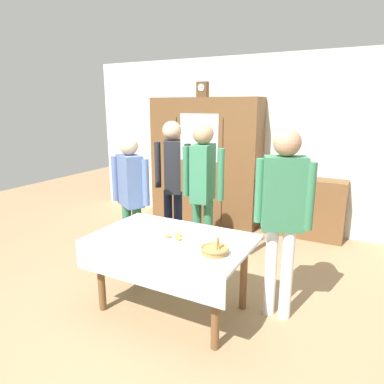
{
  "coord_description": "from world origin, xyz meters",
  "views": [
    {
      "loc": [
        1.59,
        -2.79,
        1.95
      ],
      "look_at": [
        0.0,
        0.2,
        1.1
      ],
      "focal_mm": 32.42,
      "sensor_mm": 36.0,
      "label": 1
    }
  ],
  "objects_px": {
    "tea_cup_mid_right": "(205,234)",
    "tea_cup_mid_left": "(155,223)",
    "tea_cup_near_left": "(183,248)",
    "person_behind_table_right": "(173,175)",
    "bread_basket": "(215,250)",
    "spoon_mid_left": "(237,242)",
    "mantel_clock": "(203,89)",
    "tea_cup_far_right": "(212,241)",
    "person_by_cabinet": "(203,183)",
    "person_behind_table_left": "(283,206)",
    "person_beside_shelf": "(131,190)",
    "tea_cup_front_edge": "(139,225)",
    "pastry_plate": "(174,238)",
    "book_stack": "(307,175)",
    "wall_cabinet": "(205,161)",
    "spoon_back_edge": "(127,241)",
    "tea_cup_near_right": "(138,232)",
    "bookshelf_low": "(305,208)",
    "dining_table": "(170,250)"
  },
  "relations": [
    {
      "from": "person_behind_table_left",
      "to": "spoon_mid_left",
      "type": "bearing_deg",
      "value": -150.57
    },
    {
      "from": "tea_cup_front_edge",
      "to": "tea_cup_mid_left",
      "type": "distance_m",
      "value": 0.17
    },
    {
      "from": "book_stack",
      "to": "spoon_mid_left",
      "type": "relative_size",
      "value": 1.86
    },
    {
      "from": "dining_table",
      "to": "mantel_clock",
      "type": "xyz_separation_m",
      "value": [
        -0.96,
        2.59,
        1.55
      ]
    },
    {
      "from": "mantel_clock",
      "to": "bread_basket",
      "type": "relative_size",
      "value": 1.0
    },
    {
      "from": "mantel_clock",
      "to": "bread_basket",
      "type": "xyz_separation_m",
      "value": [
        1.46,
        -2.7,
        -1.4
      ]
    },
    {
      "from": "wall_cabinet",
      "to": "tea_cup_mid_left",
      "type": "relative_size",
      "value": 15.88
    },
    {
      "from": "mantel_clock",
      "to": "tea_cup_far_right",
      "type": "bearing_deg",
      "value": -61.83
    },
    {
      "from": "dining_table",
      "to": "tea_cup_far_right",
      "type": "relative_size",
      "value": 11.41
    },
    {
      "from": "wall_cabinet",
      "to": "mantel_clock",
      "type": "height_order",
      "value": "mantel_clock"
    },
    {
      "from": "wall_cabinet",
      "to": "person_behind_table_left",
      "type": "relative_size",
      "value": 1.17
    },
    {
      "from": "tea_cup_far_right",
      "to": "tea_cup_front_edge",
      "type": "bearing_deg",
      "value": 177.03
    },
    {
      "from": "book_stack",
      "to": "person_behind_table_right",
      "type": "height_order",
      "value": "person_behind_table_right"
    },
    {
      "from": "person_behind_table_left",
      "to": "tea_cup_mid_right",
      "type": "bearing_deg",
      "value": -162.89
    },
    {
      "from": "book_stack",
      "to": "tea_cup_near_left",
      "type": "xyz_separation_m",
      "value": [
        -0.5,
        -2.82,
        -0.18
      ]
    },
    {
      "from": "tea_cup_mid_left",
      "to": "bread_basket",
      "type": "relative_size",
      "value": 0.54
    },
    {
      "from": "bread_basket",
      "to": "person_by_cabinet",
      "type": "xyz_separation_m",
      "value": [
        -0.63,
        1.04,
        0.3
      ]
    },
    {
      "from": "tea_cup_front_edge",
      "to": "pastry_plate",
      "type": "bearing_deg",
      "value": -13.61
    },
    {
      "from": "dining_table",
      "to": "person_behind_table_left",
      "type": "relative_size",
      "value": 0.84
    },
    {
      "from": "tea_cup_mid_right",
      "to": "tea_cup_mid_left",
      "type": "bearing_deg",
      "value": 175.84
    },
    {
      "from": "tea_cup_mid_right",
      "to": "person_behind_table_right",
      "type": "xyz_separation_m",
      "value": [
        -0.91,
        0.93,
        0.31
      ]
    },
    {
      "from": "pastry_plate",
      "to": "spoon_back_edge",
      "type": "bearing_deg",
      "value": -147.16
    },
    {
      "from": "tea_cup_far_right",
      "to": "person_behind_table_right",
      "type": "xyz_separation_m",
      "value": [
        -1.04,
        1.06,
        0.31
      ]
    },
    {
      "from": "tea_cup_mid_left",
      "to": "spoon_back_edge",
      "type": "xyz_separation_m",
      "value": [
        0.02,
        -0.48,
        -0.02
      ]
    },
    {
      "from": "tea_cup_mid_right",
      "to": "person_behind_table_right",
      "type": "bearing_deg",
      "value": 134.3
    },
    {
      "from": "person_behind_table_right",
      "to": "person_by_cabinet",
      "type": "relative_size",
      "value": 1.0
    },
    {
      "from": "wall_cabinet",
      "to": "bookshelf_low",
      "type": "height_order",
      "value": "wall_cabinet"
    },
    {
      "from": "tea_cup_near_right",
      "to": "spoon_back_edge",
      "type": "distance_m",
      "value": 0.18
    },
    {
      "from": "mantel_clock",
      "to": "tea_cup_mid_right",
      "type": "relative_size",
      "value": 1.85
    },
    {
      "from": "tea_cup_near_left",
      "to": "tea_cup_near_right",
      "type": "bearing_deg",
      "value": 167.5
    },
    {
      "from": "tea_cup_near_right",
      "to": "person_by_cabinet",
      "type": "relative_size",
      "value": 0.07
    },
    {
      "from": "dining_table",
      "to": "bread_basket",
      "type": "xyz_separation_m",
      "value": [
        0.5,
        -0.11,
        0.15
      ]
    },
    {
      "from": "mantel_clock",
      "to": "spoon_back_edge",
      "type": "relative_size",
      "value": 2.02
    },
    {
      "from": "tea_cup_near_right",
      "to": "tea_cup_mid_left",
      "type": "distance_m",
      "value": 0.29
    },
    {
      "from": "dining_table",
      "to": "bookshelf_low",
      "type": "relative_size",
      "value": 1.3
    },
    {
      "from": "pastry_plate",
      "to": "person_behind_table_left",
      "type": "relative_size",
      "value": 0.16
    },
    {
      "from": "tea_cup_mid_left",
      "to": "pastry_plate",
      "type": "height_order",
      "value": "tea_cup_mid_left"
    },
    {
      "from": "spoon_mid_left",
      "to": "tea_cup_near_right",
      "type": "bearing_deg",
      "value": -163.86
    },
    {
      "from": "book_stack",
      "to": "spoon_back_edge",
      "type": "relative_size",
      "value": 1.86
    },
    {
      "from": "book_stack",
      "to": "tea_cup_mid_left",
      "type": "height_order",
      "value": "book_stack"
    },
    {
      "from": "pastry_plate",
      "to": "person_behind_table_left",
      "type": "bearing_deg",
      "value": 24.87
    },
    {
      "from": "spoon_back_edge",
      "to": "pastry_plate",
      "type": "bearing_deg",
      "value": 32.84
    },
    {
      "from": "spoon_mid_left",
      "to": "person_beside_shelf",
      "type": "relative_size",
      "value": 0.07
    },
    {
      "from": "tea_cup_far_right",
      "to": "tea_cup_near_right",
      "type": "distance_m",
      "value": 0.73
    },
    {
      "from": "person_behind_table_left",
      "to": "person_beside_shelf",
      "type": "relative_size",
      "value": 1.09
    },
    {
      "from": "tea_cup_near_left",
      "to": "spoon_mid_left",
      "type": "xyz_separation_m",
      "value": [
        0.34,
        0.39,
        -0.02
      ]
    },
    {
      "from": "wall_cabinet",
      "to": "spoon_mid_left",
      "type": "height_order",
      "value": "wall_cabinet"
    },
    {
      "from": "tea_cup_near_left",
      "to": "person_behind_table_right",
      "type": "bearing_deg",
      "value": 124.33
    },
    {
      "from": "tea_cup_mid_right",
      "to": "bread_basket",
      "type": "height_order",
      "value": "bread_basket"
    },
    {
      "from": "dining_table",
      "to": "person_by_cabinet",
      "type": "height_order",
      "value": "person_by_cabinet"
    }
  ]
}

